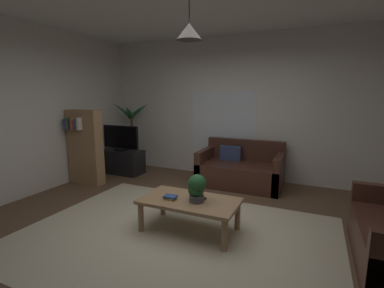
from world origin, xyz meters
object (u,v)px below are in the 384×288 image
Objects in this scene: remote_on_table_0 at (200,197)px; potted_plant_on_table at (197,187)px; coffee_table at (189,204)px; couch_under_window at (240,171)px; tv at (121,138)px; bookshelf_corner at (85,146)px; pendant_lamp at (189,31)px; tv_stand at (122,162)px; potted_palm_corner at (133,139)px; book_on_table_0 at (170,198)px; book_on_table_1 at (170,197)px.

remote_on_table_0 is 0.19m from potted_plant_on_table.
coffee_table is 0.15m from remote_on_table_0.
couch_under_window is 4.48× the size of potted_plant_on_table.
couch_under_window is at bearing 6.39° from tv.
bookshelf_corner is 2.57× the size of pendant_lamp.
remote_on_table_0 is 0.11× the size of bookshelf_corner.
tv_stand is at bearing 90.00° from tv.
tv is (-2.52, -0.28, 0.50)m from couch_under_window.
potted_palm_corner reaches higher than tv.
pendant_lamp is at bearing 21.63° from book_on_table_0.
remote_on_table_0 is at bearing 88.37° from potted_plant_on_table.
book_on_table_1 is (-0.22, -0.09, 0.09)m from coffee_table.
bookshelf_corner is at bearing -93.71° from potted_palm_corner.
tv_stand is (-2.18, 1.83, -0.19)m from book_on_table_1.
remote_on_table_0 is (0.33, 0.18, 0.00)m from book_on_table_0.
potted_plant_on_table is at bearing 12.27° from book_on_table_0.
book_on_table_1 reaches higher than remote_on_table_0.
tv_stand is 3.64m from pendant_lamp.
couch_under_window is 2.53m from tv_stand.
couch_under_window is 2.66m from potted_palm_corner.
couch_under_window is 2.58m from tv.
book_on_table_1 is at bearing -99.18° from couch_under_window.
couch_under_window is 1.75× the size of tv.
remote_on_table_0 is (0.11, 0.09, 0.07)m from coffee_table.
potted_plant_on_table is 0.39× the size of tv.
remote_on_table_0 is at bearing -16.73° from bookshelf_corner.
potted_palm_corner is (-2.60, 2.18, 0.25)m from remote_on_table_0.
potted_palm_corner is at bearing 134.03° from book_on_table_1.
couch_under_window is 0.98× the size of potted_palm_corner.
potted_plant_on_table reaches higher than remote_on_table_0.
couch_under_window is 2.76× the size of pendant_lamp.
pendant_lamp reaches higher than tv_stand.
remote_on_table_0 is at bearing -33.10° from tv.
couch_under_window is at bearing 89.49° from potted_plant_on_table.
book_on_table_0 is 0.37× the size of potted_plant_on_table.
remote_on_table_0 is 3.01m from tv.
book_on_table_1 is 2.58m from bookshelf_corner.
book_on_table_0 is 0.09× the size of bookshelf_corner.
pendant_lamp reaches higher than couch_under_window.
bookshelf_corner is at bearing 160.85° from pendant_lamp.
bookshelf_corner is (-0.09, -1.37, 0.05)m from potted_palm_corner.
couch_under_window is at bearing 80.74° from book_on_table_0.
potted_plant_on_table reaches higher than tv_stand.
book_on_table_0 is at bearing -45.96° from potted_palm_corner.
potted_plant_on_table is at bearing -34.81° from tv.
coffee_table is at bearing 21.63° from book_on_table_0.
book_on_table_1 is at bearing -157.46° from coffee_table.
tv is 0.56× the size of potted_palm_corner.
potted_palm_corner is at bearing 137.77° from pendant_lamp.
book_on_table_0 is at bearing 126.31° from book_on_table_1.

